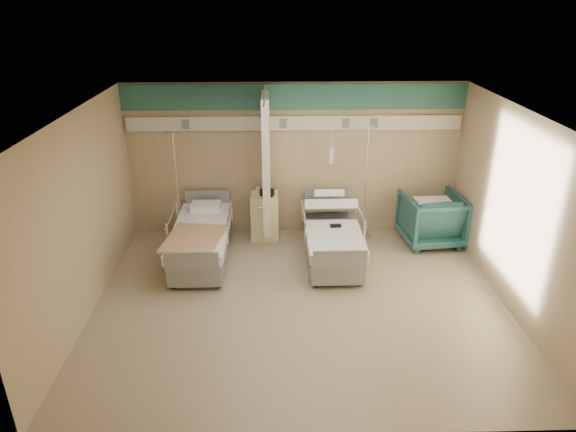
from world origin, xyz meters
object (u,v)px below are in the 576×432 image
Objects in this scene: iv_stand_right at (363,215)px; iv_stand_left at (180,219)px; bedside_cabinet at (265,216)px; bed_left at (202,244)px; bed_right at (332,243)px; visitor_armchair at (431,219)px.

iv_stand_right reaches higher than iv_stand_left.
bed_left is at bearing -139.40° from bedside_cabinet.
bedside_cabinet is at bearing 141.95° from bed_right.
iv_stand_left is (-4.54, 0.22, -0.05)m from visitor_armchair.
bed_left is at bearing -59.23° from iv_stand_left.
visitor_armchair reaches higher than bed_left.
bedside_cabinet reaches higher than bed_left.
bed_right is at bearing 0.00° from bed_left.
iv_stand_left is (-3.35, -0.03, -0.02)m from iv_stand_right.
iv_stand_right reaches higher than visitor_armchair.
iv_stand_right reaches higher than bed_right.
bedside_cabinet is 0.83× the size of visitor_armchair.
iv_stand_right reaches higher than bed_left.
bed_right is 2.82m from iv_stand_left.
bed_right is at bearing -17.03° from iv_stand_left.
bed_right is 2.20m from bed_left.
bed_right is at bearing -127.56° from iv_stand_right.
bed_right is 1.02× the size of iv_stand_right.
bed_right is 2.11× the size of visitor_armchair.
visitor_armchair is 0.50× the size of iv_stand_left.
bedside_cabinet is 0.40× the size of iv_stand_right.
iv_stand_left reaches higher than bed_left.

